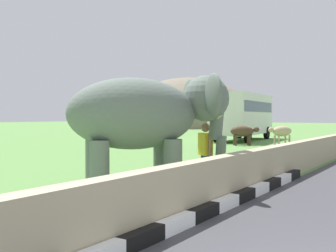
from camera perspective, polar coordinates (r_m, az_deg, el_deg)
striped_curb at (r=5.47m, az=-6.83°, el=-16.86°), size 16.20×0.20×0.24m
barrier_parapet at (r=7.42m, az=3.37°, el=-8.97°), size 28.00×0.36×1.00m
elephant at (r=9.55m, az=-2.90°, el=1.53°), size 3.91×3.72×2.86m
person_handler at (r=10.45m, az=5.36°, el=-3.59°), size 0.44×0.58×1.66m
bus_white at (r=30.91m, az=10.68°, el=1.83°), size 8.64×3.40×3.50m
cow_near at (r=25.99m, az=15.93°, el=-0.78°), size 1.86×1.25×1.23m
cow_mid at (r=25.47m, az=10.63°, el=-0.79°), size 1.55×1.70×1.23m
hill_east at (r=68.91m, az=3.07°, el=-0.13°), size 28.06×22.45×16.88m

